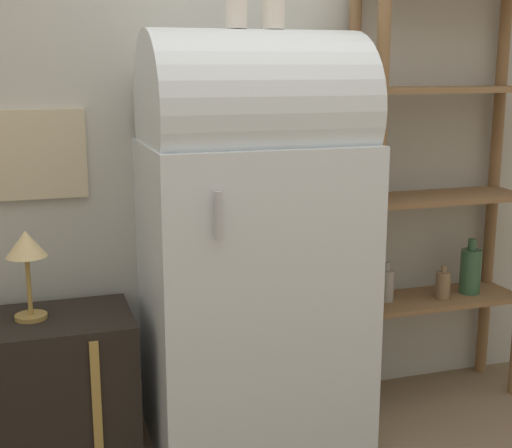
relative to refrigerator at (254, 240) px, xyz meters
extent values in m
cube|color=#B7B7AD|center=(0.00, 0.31, 0.57)|extent=(7.00, 0.05, 2.70)
cube|color=#C6B793|center=(-0.75, 0.27, 0.31)|extent=(0.38, 0.02, 0.32)
cube|color=silver|center=(0.00, 0.00, -0.21)|extent=(0.77, 0.57, 1.13)
cylinder|color=silver|center=(0.00, 0.00, 0.47)|extent=(0.76, 0.54, 0.54)
cylinder|color=#B7B7BC|center=(-0.21, -0.30, 0.17)|extent=(0.02, 0.02, 0.15)
cube|color=black|center=(-0.78, 0.05, -0.51)|extent=(0.67, 0.39, 0.54)
cube|color=#AD8942|center=(-0.60, -0.15, -0.51)|extent=(0.03, 0.01, 0.49)
cylinder|color=olive|center=(0.50, 0.00, 0.10)|extent=(0.05, 0.05, 1.75)
cylinder|color=olive|center=(0.50, 0.24, 0.10)|extent=(0.05, 0.05, 1.75)
cylinder|color=olive|center=(1.19, 0.24, 0.10)|extent=(0.05, 0.05, 1.75)
cube|color=olive|center=(0.84, 0.12, -0.35)|extent=(0.73, 0.27, 0.02)
cube|color=olive|center=(0.84, 0.12, 0.09)|extent=(0.73, 0.27, 0.02)
cube|color=olive|center=(0.84, 0.12, 0.53)|extent=(0.73, 0.27, 0.02)
cylinder|color=#7F6647|center=(0.86, 0.08, -0.28)|extent=(0.06, 0.06, 0.12)
cylinder|color=#7F6647|center=(0.86, 0.08, -0.21)|extent=(0.02, 0.02, 0.03)
cylinder|color=#335B3D|center=(1.02, 0.12, -0.24)|extent=(0.09, 0.09, 0.19)
cylinder|color=#335B3D|center=(1.02, 0.12, -0.12)|extent=(0.04, 0.04, 0.05)
cylinder|color=#9E998E|center=(0.62, 0.13, -0.27)|extent=(0.06, 0.06, 0.13)
cylinder|color=#9E998E|center=(0.62, 0.13, -0.19)|extent=(0.03, 0.03, 0.03)
cylinder|color=silver|center=(-0.06, 0.01, 0.83)|extent=(0.07, 0.07, 0.18)
cylinder|color=silver|center=(0.08, 0.01, 0.81)|extent=(0.08, 0.08, 0.14)
cylinder|color=#AD8942|center=(-0.79, 0.06, -0.23)|extent=(0.11, 0.11, 0.02)
cylinder|color=#AD8942|center=(-0.79, 0.06, -0.12)|extent=(0.02, 0.02, 0.21)
cone|color=#DBC184|center=(-0.79, 0.06, 0.03)|extent=(0.14, 0.14, 0.09)
camera|label=1|loc=(-0.77, -2.40, 0.62)|focal=50.00mm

